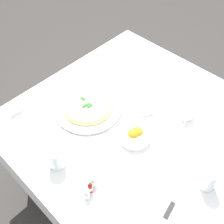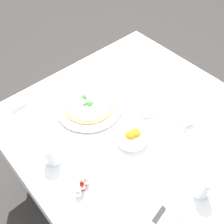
% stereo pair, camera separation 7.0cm
% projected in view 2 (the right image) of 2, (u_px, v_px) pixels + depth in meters
% --- Properties ---
extents(ground_plane, '(8.00, 8.00, 0.00)m').
position_uv_depth(ground_plane, '(129.00, 185.00, 1.88)').
color(ground_plane, '#33302D').
extents(dining_table, '(1.18, 1.18, 0.73)m').
position_uv_depth(dining_table, '(135.00, 137.00, 1.42)').
color(dining_table, white).
rests_on(dining_table, ground_plane).
extents(pizza_plate, '(0.36, 0.36, 0.02)m').
position_uv_depth(pizza_plate, '(89.00, 105.00, 1.38)').
color(pizza_plate, white).
rests_on(pizza_plate, dining_table).
extents(pizza, '(0.27, 0.27, 0.02)m').
position_uv_depth(pizza, '(89.00, 104.00, 1.37)').
color(pizza, '#DBAD60').
rests_on(pizza, pizza_plate).
extents(coffee_cup_near_right, '(0.13, 0.13, 0.06)m').
position_uv_depth(coffee_cup_near_right, '(187.00, 118.00, 1.30)').
color(coffee_cup_near_right, white).
rests_on(coffee_cup_near_right, dining_table).
extents(coffee_cup_center_back, '(0.13, 0.13, 0.07)m').
position_uv_depth(coffee_cup_center_back, '(146.00, 110.00, 1.33)').
color(coffee_cup_center_back, white).
rests_on(coffee_cup_center_back, dining_table).
extents(water_glass_left_edge, '(0.07, 0.07, 0.12)m').
position_uv_depth(water_glass_left_edge, '(203.00, 186.00, 1.04)').
color(water_glass_left_edge, white).
rests_on(water_glass_left_edge, dining_table).
extents(water_glass_far_left, '(0.07, 0.07, 0.11)m').
position_uv_depth(water_glass_far_left, '(52.00, 154.00, 1.14)').
color(water_glass_far_left, white).
rests_on(water_glass_far_left, dining_table).
extents(citrus_bowl, '(0.15, 0.15, 0.07)m').
position_uv_depth(citrus_bowl, '(132.00, 136.00, 1.23)').
color(citrus_bowl, white).
rests_on(citrus_bowl, dining_table).
extents(hot_sauce_bottle, '(0.02, 0.02, 0.08)m').
position_uv_depth(hot_sauce_bottle, '(82.00, 185.00, 1.07)').
color(hot_sauce_bottle, '#B7140F').
rests_on(hot_sauce_bottle, dining_table).
extents(salt_shaker, '(0.03, 0.03, 0.06)m').
position_uv_depth(salt_shaker, '(78.00, 192.00, 1.06)').
color(salt_shaker, white).
rests_on(salt_shaker, dining_table).
extents(pepper_shaker, '(0.03, 0.03, 0.06)m').
position_uv_depth(pepper_shaker, '(86.00, 180.00, 1.09)').
color(pepper_shaker, white).
rests_on(pepper_shaker, dining_table).
extents(menu_card, '(0.09, 0.01, 0.06)m').
position_uv_depth(menu_card, '(19.00, 104.00, 1.36)').
color(menu_card, white).
rests_on(menu_card, dining_table).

